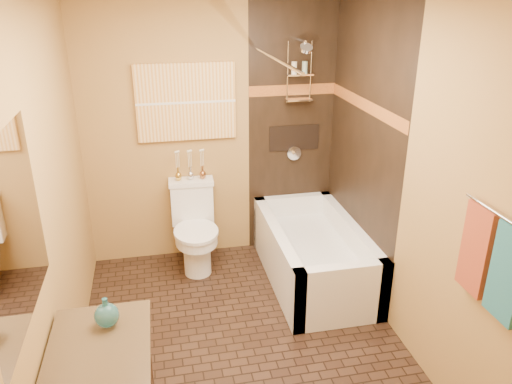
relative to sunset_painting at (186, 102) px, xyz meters
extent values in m
plane|color=black|center=(0.23, -1.48, -1.55)|extent=(3.00, 3.00, 0.00)
cube|color=#A67940|center=(-0.97, -1.48, -0.30)|extent=(0.02, 3.00, 2.50)
cube|color=#A67940|center=(1.43, -1.48, -0.30)|extent=(0.02, 3.00, 2.50)
cube|color=#A67940|center=(0.23, 0.02, -0.30)|extent=(2.40, 0.02, 2.50)
cube|color=#A67940|center=(0.23, -2.98, -0.30)|extent=(2.40, 0.02, 2.50)
cube|color=black|center=(1.01, 0.01, -0.30)|extent=(0.85, 0.01, 2.50)
cube|color=black|center=(1.42, -0.73, -0.30)|extent=(0.01, 1.50, 2.50)
cube|color=brown|center=(1.01, 0.00, 0.07)|extent=(0.85, 0.01, 0.10)
cube|color=brown|center=(1.41, -0.73, 0.07)|extent=(0.01, 1.50, 0.10)
cube|color=black|center=(1.03, 0.01, -0.40)|extent=(0.50, 0.01, 0.25)
cylinder|color=silver|center=(1.03, -0.12, 0.53)|extent=(0.02, 0.26, 0.02)
cylinder|color=silver|center=(1.03, -0.28, 0.48)|extent=(0.11, 0.11, 0.09)
cylinder|color=silver|center=(1.03, -0.01, -0.55)|extent=(0.14, 0.02, 0.14)
cylinder|color=silver|center=(0.63, -0.73, 0.47)|extent=(0.03, 1.55, 0.03)
cylinder|color=silver|center=(1.38, -2.53, -0.10)|extent=(0.02, 0.55, 0.02)
cube|color=#215F6E|center=(1.39, -2.66, -0.37)|extent=(0.05, 0.22, 0.52)
cube|color=maroon|center=(1.39, -2.40, -0.37)|extent=(0.05, 0.22, 0.52)
cube|color=orange|center=(0.00, 0.00, 0.00)|extent=(0.90, 0.04, 0.70)
cube|color=white|center=(-0.96, -2.34, -0.05)|extent=(0.01, 1.00, 0.90)
cube|color=white|center=(1.03, -1.43, -1.27)|extent=(0.80, 0.10, 0.55)
cube|color=white|center=(1.03, -0.03, -1.27)|extent=(0.80, 0.10, 0.55)
cube|color=white|center=(0.68, -0.73, -1.27)|extent=(0.10, 1.50, 0.55)
cube|color=white|center=(1.38, -0.73, -1.27)|extent=(0.10, 1.50, 0.55)
cube|color=white|center=(1.03, -0.73, -1.38)|extent=(0.64, 1.34, 0.35)
cube|color=white|center=(0.00, -0.09, -0.96)|extent=(0.41, 0.20, 0.40)
cube|color=white|center=(0.00, -0.09, -0.74)|extent=(0.43, 0.22, 0.04)
cylinder|color=white|center=(0.00, -0.40, -1.35)|extent=(0.25, 0.25, 0.40)
cylinder|color=white|center=(0.00, -0.40, -1.17)|extent=(0.39, 0.39, 0.10)
cylinder|color=white|center=(0.00, -0.40, -1.11)|extent=(0.41, 0.41, 0.03)
cube|color=black|center=(-0.68, -2.34, -0.79)|extent=(0.55, 0.88, 0.04)
camera|label=1|loc=(-0.31, -4.51, 0.98)|focal=35.00mm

